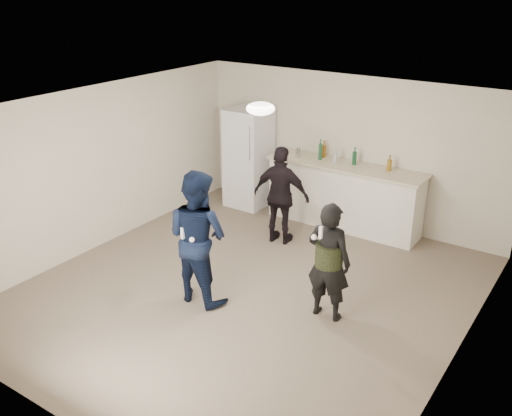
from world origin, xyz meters
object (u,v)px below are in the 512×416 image
Objects in this scene: fridge at (249,158)px; woman at (329,261)px; shaker at (298,152)px; man at (198,237)px; spectator at (281,196)px; counter at (343,197)px.

fridge is 1.18× the size of woman.
man is (0.33, -3.09, -0.29)m from shaker.
spectator is (-0.01, 2.05, -0.10)m from man.
counter is at bearing -70.51° from woman.
man is at bearing 82.30° from spectator.
fridge is at bearing -179.89° from shaker.
spectator is at bearing -45.65° from woman.
counter is 1.26m from spectator.
woman is 2.20m from spectator.
man is (-0.54, -3.16, 0.36)m from counter.
shaker is at bearing -55.45° from woman.
shaker is 0.10× the size of man.
fridge is 10.59× the size of shaker.
man is at bearing 16.52° from woman.
shaker is (1.02, 0.00, 0.28)m from fridge.
counter is 1.65× the size of spectator.
man is at bearing -83.92° from shaker.
man reaches higher than counter.
counter is 15.29× the size of shaker.
woman is 0.97× the size of spectator.
woman is (1.06, -2.61, 0.24)m from counter.
shaker reaches higher than counter.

